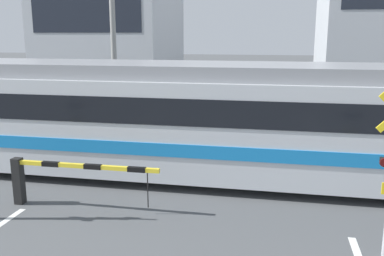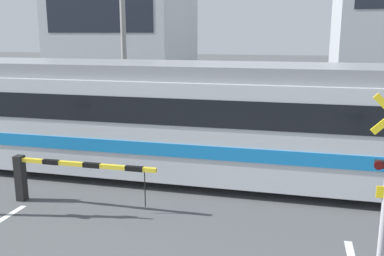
{
  "view_description": "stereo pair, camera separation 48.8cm",
  "coord_description": "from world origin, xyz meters",
  "px_view_note": "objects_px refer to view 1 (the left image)",
  "views": [
    {
      "loc": [
        1.94,
        -1.76,
        3.77
      ],
      "look_at": [
        0.0,
        7.94,
        1.6
      ],
      "focal_mm": 40.0,
      "sensor_mm": 36.0,
      "label": 1
    },
    {
      "loc": [
        2.41,
        -1.65,
        3.77
      ],
      "look_at": [
        0.0,
        7.94,
        1.6
      ],
      "focal_mm": 40.0,
      "sensor_mm": 36.0,
      "label": 2
    }
  ],
  "objects_px": {
    "crossing_barrier_far": "(304,128)",
    "pedestrian": "(218,102)",
    "commuter_train": "(273,120)",
    "crossing_barrier_near": "(52,174)"
  },
  "relations": [
    {
      "from": "commuter_train",
      "to": "pedestrian",
      "type": "bearing_deg",
      "value": 109.5
    },
    {
      "from": "crossing_barrier_far",
      "to": "pedestrian",
      "type": "relative_size",
      "value": 1.96
    },
    {
      "from": "commuter_train",
      "to": "crossing_barrier_near",
      "type": "height_order",
      "value": "commuter_train"
    },
    {
      "from": "commuter_train",
      "to": "crossing_barrier_near",
      "type": "relative_size",
      "value": 6.24
    },
    {
      "from": "crossing_barrier_near",
      "to": "crossing_barrier_far",
      "type": "bearing_deg",
      "value": 46.21
    },
    {
      "from": "crossing_barrier_near",
      "to": "pedestrian",
      "type": "xyz_separation_m",
      "value": [
        2.41,
        9.28,
        0.25
      ]
    },
    {
      "from": "crossing_barrier_far",
      "to": "commuter_train",
      "type": "bearing_deg",
      "value": -107.1
    },
    {
      "from": "pedestrian",
      "to": "crossing_barrier_near",
      "type": "bearing_deg",
      "value": -104.56
    },
    {
      "from": "commuter_train",
      "to": "crossing_barrier_far",
      "type": "bearing_deg",
      "value": 72.9
    },
    {
      "from": "commuter_train",
      "to": "crossing_barrier_far",
      "type": "xyz_separation_m",
      "value": [
        1.0,
        3.26,
        -0.88
      ]
    }
  ]
}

